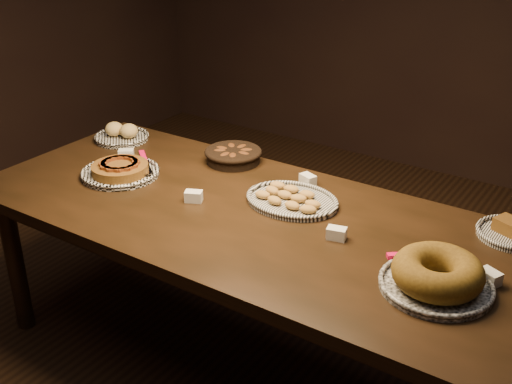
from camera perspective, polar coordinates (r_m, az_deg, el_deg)
The scene contains 8 objects.
ground at distance 2.95m, azimuth -0.00°, elevation -15.04°, with size 5.00×5.00×0.00m, color black.
buffet_table at distance 2.56m, azimuth -0.00°, elevation -3.49°, with size 2.40×1.00×0.75m.
apple_tart_plate at distance 2.91m, azimuth -11.96°, elevation 1.89°, with size 0.35×0.39×0.07m.
madeleine_platter at distance 2.61m, azimuth 3.14°, elevation -0.66°, with size 0.39×0.32×0.04m.
bundt_cake_plate at distance 2.14m, azimuth 15.79°, elevation -7.18°, with size 0.38×0.41×0.11m.
croissant_basket at distance 2.98m, azimuth -2.04°, elevation 3.36°, with size 0.32×0.32×0.07m.
bread_roll_plate at distance 3.33m, azimuth -11.85°, elevation 5.03°, with size 0.27×0.27×0.09m.
tent_cards at distance 2.57m, azimuth 1.83°, elevation -0.95°, with size 1.81×0.47×0.04m.
Camera 1 is at (1.24, -1.85, 1.93)m, focal length 45.00 mm.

